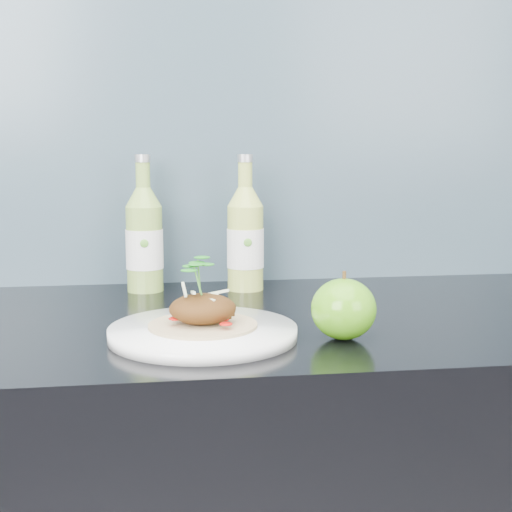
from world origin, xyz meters
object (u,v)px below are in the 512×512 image
object	(u,v)px
dinner_plate	(203,332)
cider_bottle_right	(245,239)
green_apple	(344,309)
cider_bottle_left	(144,240)

from	to	relation	value
dinner_plate	cider_bottle_right	distance (m)	0.35
dinner_plate	green_apple	size ratio (longest dim) A/B	2.45
green_apple	cider_bottle_right	world-z (taller)	cider_bottle_right
dinner_plate	green_apple	xyz separation A→B (m)	(0.18, -0.03, 0.03)
green_apple	cider_bottle_right	bearing A→B (deg)	103.52
green_apple	dinner_plate	bearing A→B (deg)	170.43
cider_bottle_left	green_apple	bearing A→B (deg)	-76.59
cider_bottle_left	cider_bottle_right	bearing A→B (deg)	-26.76
dinner_plate	cider_bottle_right	size ratio (longest dim) A/B	1.08
green_apple	cider_bottle_right	size ratio (longest dim) A/B	0.44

